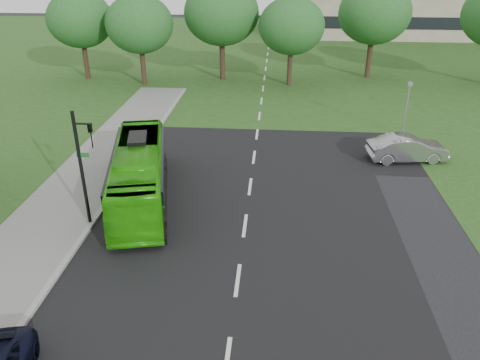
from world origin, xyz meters
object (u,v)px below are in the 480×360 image
(tree_park_b, at_px, (221,13))
(tree_park_d, at_px, (375,13))
(sedan, at_px, (407,148))
(tree_park_a, at_px, (139,24))
(tree_park_c, at_px, (292,26))
(tree_park_f, at_px, (80,19))
(traffic_light, at_px, (84,161))
(camera_pole, at_px, (407,101))
(bus, at_px, (139,173))

(tree_park_b, distance_m, tree_park_d, 14.51)
(tree_park_d, xyz_separation_m, sedan, (-1.05, -20.83, -5.35))
(tree_park_a, xyz_separation_m, tree_park_c, (13.68, 0.87, -0.13))
(tree_park_b, bearing_deg, tree_park_a, -159.65)
(tree_park_f, bearing_deg, traffic_light, -68.72)
(tree_park_b, height_order, camera_pole, tree_park_b)
(bus, distance_m, sedan, 15.90)
(tree_park_b, distance_m, tree_park_f, 13.40)
(tree_park_a, distance_m, bus, 23.42)
(tree_park_d, distance_m, traffic_light, 34.37)
(tree_park_a, distance_m, tree_park_c, 13.71)
(tree_park_a, xyz_separation_m, camera_pole, (21.29, -11.91, -3.10))
(tree_park_f, distance_m, bus, 27.29)
(tree_park_b, height_order, tree_park_d, tree_park_b)
(bus, relative_size, sedan, 2.14)
(tree_park_b, distance_m, camera_pole, 20.65)
(tree_park_d, xyz_separation_m, bus, (-15.76, -26.83, -4.72))
(sedan, bearing_deg, tree_park_f, 47.99)
(tree_park_f, relative_size, sedan, 1.75)
(tree_park_b, bearing_deg, sedan, -54.87)
(tree_park_a, relative_size, sedan, 1.71)
(tree_park_c, relative_size, traffic_light, 1.44)
(tree_park_d, bearing_deg, tree_park_b, -172.66)
(tree_park_d, xyz_separation_m, camera_pole, (-0.26, -16.42, -3.74))
(tree_park_b, bearing_deg, bus, -93.13)
(tree_park_b, bearing_deg, traffic_light, -95.96)
(tree_park_f, xyz_separation_m, sedan, (26.71, -18.15, -4.83))
(tree_park_a, distance_m, camera_pole, 24.59)
(traffic_light, xyz_separation_m, camera_pole, (17.03, 13.15, -0.84))
(tree_park_a, bearing_deg, tree_park_c, 3.65)
(tree_park_f, height_order, camera_pole, tree_park_f)
(tree_park_c, bearing_deg, traffic_light, -109.97)
(tree_park_c, bearing_deg, sedan, -68.36)
(sedan, bearing_deg, tree_park_a, 43.67)
(tree_park_b, xyz_separation_m, tree_park_c, (6.53, -1.78, -0.84))
(bus, height_order, sedan, bus)
(tree_park_d, distance_m, sedan, 21.53)
(tree_park_a, distance_m, tree_park_d, 22.03)
(bus, xyz_separation_m, sedan, (14.71, 6.01, -0.63))
(tree_park_d, bearing_deg, bus, -120.43)
(tree_park_c, xyz_separation_m, tree_park_d, (7.87, 3.63, 0.77))
(tree_park_f, bearing_deg, tree_park_c, -2.75)
(tree_park_c, bearing_deg, tree_park_a, -176.35)
(tree_park_a, distance_m, traffic_light, 25.52)
(tree_park_f, xyz_separation_m, bus, (12.00, -24.16, -4.20))
(tree_park_a, height_order, camera_pole, tree_park_a)
(tree_park_c, relative_size, camera_pole, 2.13)
(sedan, bearing_deg, traffic_light, 110.45)
(tree_park_f, height_order, bus, tree_park_f)
(tree_park_a, relative_size, camera_pole, 2.18)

